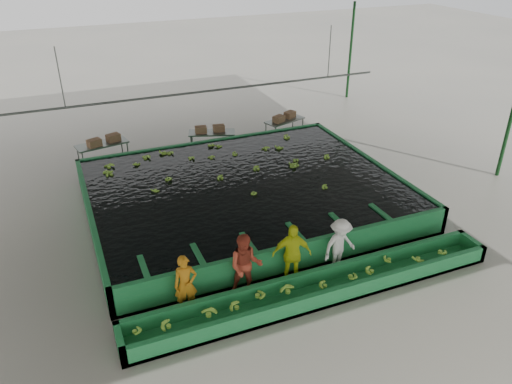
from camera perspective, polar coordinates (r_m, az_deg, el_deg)
name	(u,v)px	position (r m, az deg, el deg)	size (l,w,h in m)	color
ground	(262,227)	(15.65, 0.71, -4.03)	(80.00, 80.00, 0.00)	gray
shed_roof	(263,68)	(13.68, 0.83, 14.04)	(20.00, 22.00, 0.04)	gray
shed_posts	(263,154)	(14.49, 0.76, 4.39)	(20.00, 22.00, 5.00)	#113816
flotation_tank	(244,194)	(16.63, -1.33, -0.18)	(10.00, 8.00, 0.90)	#1D7438
tank_water	(244,183)	(16.44, -1.34, 1.04)	(9.70, 7.70, 0.00)	black
sorting_trough	(319,289)	(12.89, 7.16, -10.89)	(10.00, 1.00, 0.50)	#1D7438
cableway_rail	(209,91)	(18.74, -5.41, 11.43)	(0.08, 0.08, 14.00)	#59605B
rail_hanger_left	(60,78)	(17.71, -21.50, 12.04)	(0.04, 0.04, 2.00)	#59605B
rail_hanger_right	(330,52)	(20.48, 8.40, 15.57)	(0.04, 0.04, 2.00)	#59605B
worker_a	(186,284)	(12.20, -8.05, -10.40)	(0.57, 0.37, 1.55)	#BE7213
worker_b	(246,266)	(12.50, -1.19, -8.45)	(0.85, 0.66, 1.75)	#A63A25
worker_c	(292,254)	(12.92, 4.09, -7.14)	(1.03, 0.43, 1.75)	#D1E01A
worker_d	(340,245)	(13.58, 9.55, -6.04)	(1.01, 0.58, 1.57)	silver
packing_table_left	(103,154)	(20.52, -17.04, 4.19)	(1.95, 0.78, 0.89)	#59605B
packing_table_mid	(212,142)	(20.91, -5.03, 5.76)	(1.89, 0.76, 0.86)	#59605B
packing_table_right	(284,128)	(22.35, 3.27, 7.26)	(1.82, 0.73, 0.83)	#59605B
box_stack_left	(104,144)	(20.30, -16.94, 5.32)	(1.30, 0.36, 0.28)	brown
box_stack_mid	(210,132)	(20.77, -5.28, 6.86)	(1.21, 0.34, 0.26)	brown
box_stack_right	(284,120)	(22.20, 3.25, 8.26)	(1.26, 0.35, 0.27)	brown
floating_bananas	(236,173)	(17.12, -2.32, 2.16)	(9.39, 6.40, 0.13)	#80B934
trough_bananas	(319,284)	(12.80, 7.20, -10.36)	(8.77, 0.58, 0.12)	#80B934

